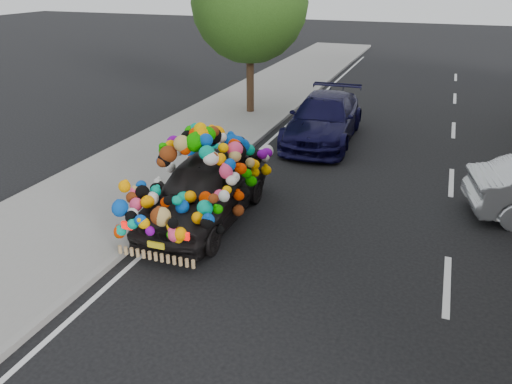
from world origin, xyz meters
TOP-DOWN VIEW (x-y plane):
  - ground at (0.00, 0.00)m, footprint 100.00×100.00m
  - sidewalk at (-4.30, 0.00)m, footprint 4.00×60.00m
  - kerb at (-2.35, 0.00)m, footprint 0.15×60.00m
  - lane_markings at (3.60, 0.00)m, footprint 6.00×50.00m
  - tree_near_sidewalk at (-3.80, 9.50)m, footprint 4.20×4.20m
  - plush_art_car at (-1.51, 0.86)m, footprint 2.12×4.47m
  - navy_sedan at (-0.41, 7.29)m, footprint 2.22×5.06m

SIDE VIEW (x-z plane):
  - ground at x=0.00m, z-range 0.00..0.00m
  - lane_markings at x=3.60m, z-range 0.00..0.01m
  - sidewalk at x=-4.30m, z-range 0.00..0.12m
  - kerb at x=-2.35m, z-range 0.00..0.13m
  - navy_sedan at x=-0.41m, z-range 0.00..1.45m
  - plush_art_car at x=-1.51m, z-range 0.02..2.12m
  - tree_near_sidewalk at x=-3.80m, z-range 0.96..7.09m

